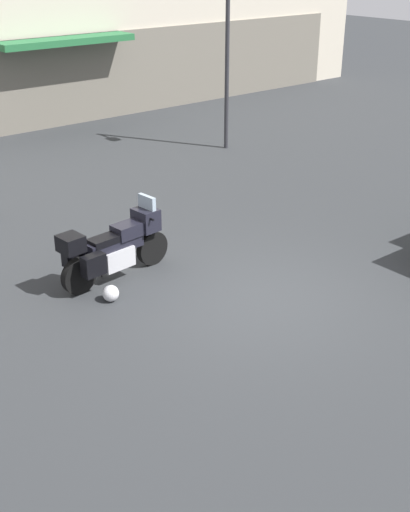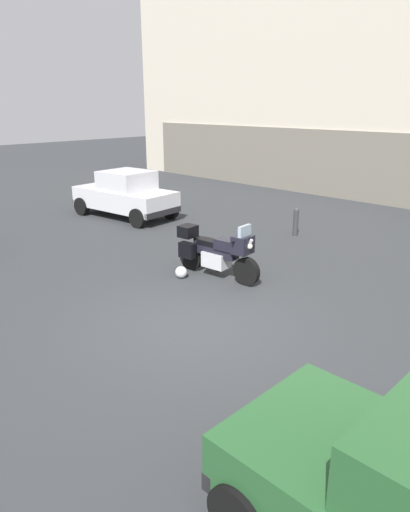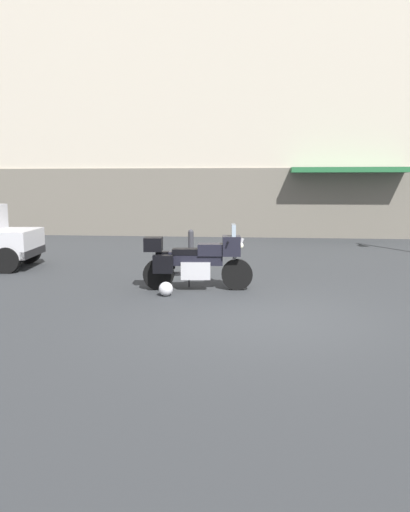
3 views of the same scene
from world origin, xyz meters
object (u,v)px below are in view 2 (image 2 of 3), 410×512
Objects in this scene: helmet at (181,272)px; bollard_curbside at (296,221)px; car_hatchback_near at (125,195)px; motorcycle at (216,251)px.

helmet is 0.32× the size of bollard_curbside.
car_hatchback_near is 4.62× the size of bollard_curbside.
car_hatchback_near is at bearing -158.85° from bollard_curbside.
bollard_curbside is (-0.67, 4.26, -0.16)m from motorcycle.
helmet is at bearing -88.08° from bollard_curbside.
motorcycle is 0.95m from helmet.
helmet is 4.92m from bollard_curbside.
bollard_curbside is (-0.16, 4.91, 0.32)m from helmet.
car_hatchback_near reaches higher than bollard_curbside.
helmet is (-0.51, -0.65, -0.48)m from motorcycle.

